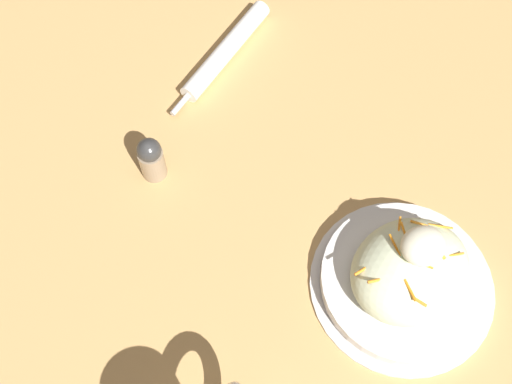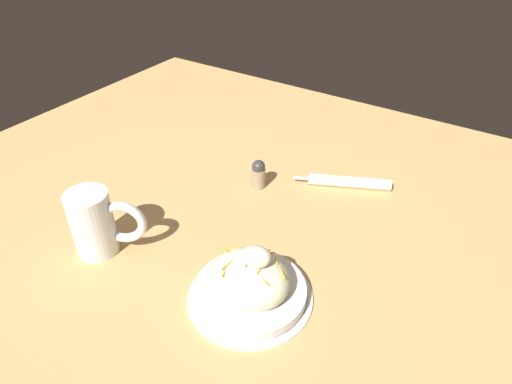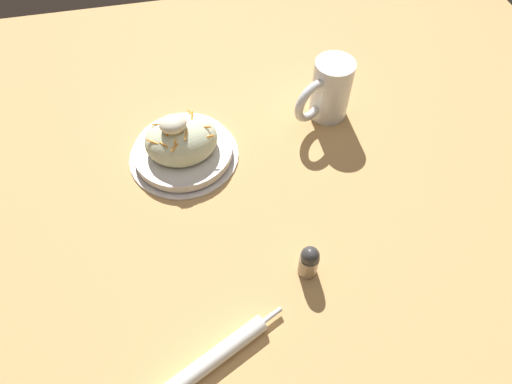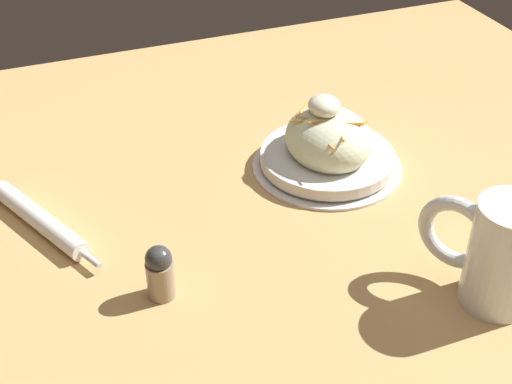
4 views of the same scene
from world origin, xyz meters
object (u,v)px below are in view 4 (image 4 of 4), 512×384
napkin_roll (40,220)px  salad_plate (328,147)px  salt_shaker (160,272)px  beer_mug (498,258)px

napkin_roll → salad_plate: bearing=-90.8°
napkin_roll → salt_shaker: salt_shaker is taller
beer_mug → salt_shaker: size_ratio=1.92×
salad_plate → beer_mug: (-0.31, -0.05, 0.02)m
beer_mug → salad_plate: bearing=10.0°
salad_plate → beer_mug: 0.32m
napkin_roll → salt_shaker: bearing=-147.4°
beer_mug → napkin_roll: size_ratio=0.63×
beer_mug → napkin_roll: 0.56m
napkin_roll → salt_shaker: 0.21m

